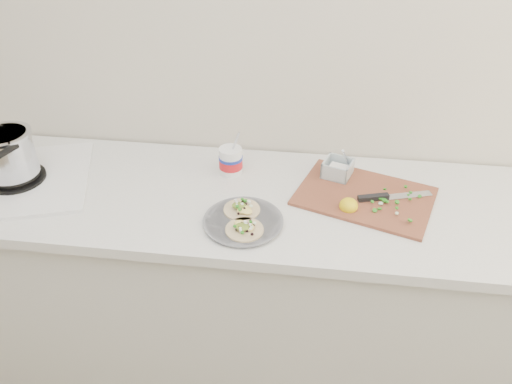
# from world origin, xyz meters

# --- Properties ---
(counter) EXTENTS (2.44, 0.66, 0.90)m
(counter) POSITION_xyz_m (0.00, 1.43, 0.45)
(counter) COLOR silver
(counter) RESTS_ON ground
(stove) EXTENTS (0.63, 0.61, 0.25)m
(stove) POSITION_xyz_m (-0.79, 1.39, 0.98)
(stove) COLOR silver
(stove) RESTS_ON counter
(taco_plate) EXTENTS (0.27, 0.27, 0.04)m
(taco_plate) POSITION_xyz_m (0.07, 1.26, 0.92)
(taco_plate) COLOR slate
(taco_plate) RESTS_ON counter
(tub) EXTENTS (0.09, 0.09, 0.20)m
(tub) POSITION_xyz_m (-0.02, 1.56, 0.96)
(tub) COLOR white
(tub) RESTS_ON counter
(cutboard) EXTENTS (0.54, 0.45, 0.07)m
(cutboard) POSITION_xyz_m (0.47, 1.47, 0.92)
(cutboard) COLOR brown
(cutboard) RESTS_ON counter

